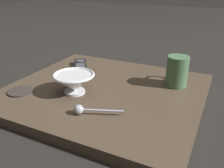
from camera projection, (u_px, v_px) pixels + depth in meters
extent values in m
plane|color=black|center=(105.00, 97.00, 0.83)|extent=(6.00, 6.00, 0.00)
cube|color=#4C3D2D|center=(105.00, 92.00, 0.82)|extent=(0.58, 0.63, 0.03)
cylinder|color=silver|center=(75.00, 92.00, 0.78)|extent=(0.07, 0.07, 0.01)
cone|color=silver|center=(74.00, 83.00, 0.77)|extent=(0.13, 0.13, 0.05)
torus|color=silver|center=(74.00, 75.00, 0.76)|extent=(0.13, 0.13, 0.01)
cylinder|color=#4C724C|center=(177.00, 71.00, 0.81)|extent=(0.07, 0.07, 0.10)
torus|color=#4C724C|center=(177.00, 67.00, 0.85)|extent=(0.06, 0.02, 0.06)
cylinder|color=#A3A5B2|center=(103.00, 111.00, 0.65)|extent=(0.05, 0.11, 0.01)
sphere|color=#A3A5B2|center=(79.00, 110.00, 0.66)|extent=(0.03, 0.03, 0.03)
cube|color=black|center=(81.00, 67.00, 0.98)|extent=(0.17, 0.13, 0.02)
cylinder|color=#4C4C54|center=(80.00, 61.00, 1.02)|extent=(0.03, 0.03, 0.00)
cube|color=#4C4C54|center=(80.00, 66.00, 0.96)|extent=(0.08, 0.07, 0.00)
cylinder|color=#332D28|center=(21.00, 91.00, 0.79)|extent=(0.08, 0.08, 0.01)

